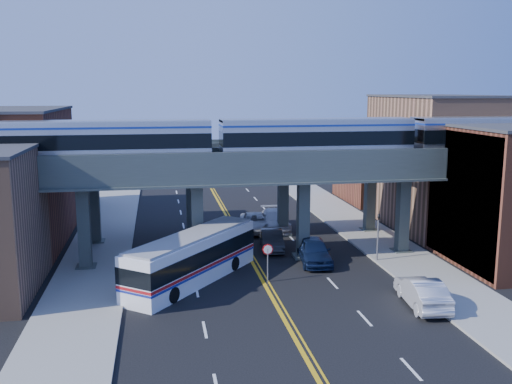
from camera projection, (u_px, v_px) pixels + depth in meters
ground at (272, 298)px, 35.18m from camera, size 120.00×120.00×0.00m
sidewalk_west at (96, 259)px, 42.92m from camera, size 5.00×70.00×0.16m
sidewalk_east at (385, 245)px, 46.80m from camera, size 5.00×70.00×0.16m
building_west_b at (12, 179)px, 46.59m from camera, size 8.00×14.00×11.00m
building_west_c at (44, 174)px, 59.46m from camera, size 8.00×10.00×8.00m
building_east_a at (511, 197)px, 41.29m from camera, size 8.00×10.00×10.00m
building_east_b at (434, 163)px, 52.74m from camera, size 8.00×14.00×12.00m
building_east_c at (380, 162)px, 65.61m from camera, size 8.00×10.00×9.00m
mural_panel at (461, 202)px, 40.66m from camera, size 0.10×9.50×9.50m
elevated_viaduct_near at (251, 176)px, 41.78m from camera, size 52.00×3.60×7.40m
elevated_viaduct_far at (238, 163)px, 48.57m from camera, size 52.00×3.60×7.40m
transit_train at (316, 138)px, 42.13m from camera, size 44.17×2.77×3.22m
stop_sign at (268, 257)px, 37.82m from camera, size 0.76×0.09×2.63m
traffic_signal at (378, 232)px, 42.14m from camera, size 0.15×0.18×4.10m
transit_bus at (193, 258)px, 37.99m from camera, size 9.57×11.05×3.09m
car_lane_a at (314, 251)px, 42.20m from camera, size 2.69×5.63×1.85m
car_lane_b at (272, 240)px, 45.73m from camera, size 2.17×4.90×1.57m
car_lane_c at (255, 222)px, 51.78m from camera, size 3.28×5.88×1.55m
car_lane_d at (275, 220)px, 52.31m from camera, size 2.95×6.21×1.75m
car_parked_curb at (422, 292)px, 33.73m from camera, size 2.40×5.47×1.75m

